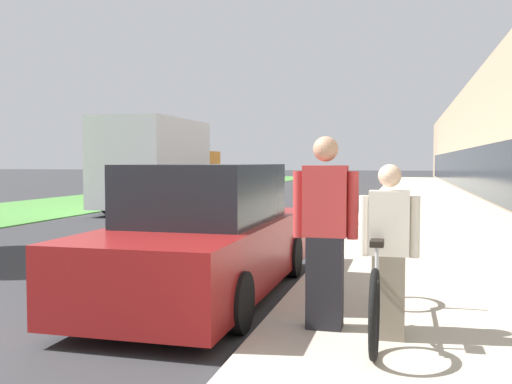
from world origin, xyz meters
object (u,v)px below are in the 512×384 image
person_rider (389,251)px  person_bystander (325,232)px  tandem_bicycle (379,286)px  moving_truck (159,166)px  parked_sedan_curbside (207,237)px

person_rider → person_bystander: person_bystander is taller
tandem_bicycle → moving_truck: 14.59m
tandem_bicycle → moving_truck: (-7.73, 12.33, 1.03)m
tandem_bicycle → person_bystander: person_bystander is taller
person_rider → parked_sedan_curbside: bearing=144.8°
moving_truck → tandem_bicycle: bearing=-57.9°
parked_sedan_curbside → moving_truck: (-5.61, 11.08, 0.80)m
person_rider → parked_sedan_curbside: person_rider is taller
person_bystander → moving_truck: size_ratio=0.29×
person_rider → tandem_bicycle: bearing=105.9°
person_bystander → moving_truck: bearing=120.2°
person_bystander → moving_truck: (-7.25, 12.48, 0.52)m
person_bystander → parked_sedan_curbside: size_ratio=0.38×
parked_sedan_curbside → moving_truck: bearing=116.8°
parked_sedan_curbside → tandem_bicycle: bearing=-30.4°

